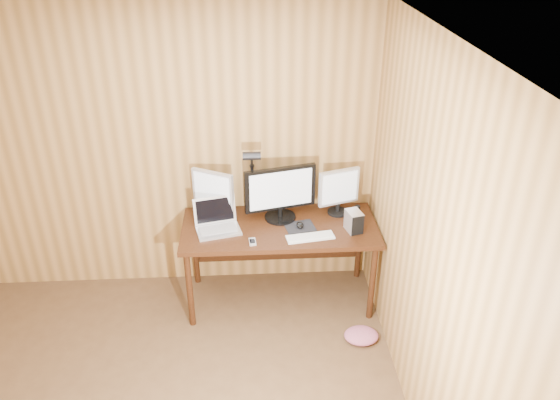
{
  "coord_description": "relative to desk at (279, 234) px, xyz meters",
  "views": [
    {
      "loc": [
        0.71,
        -2.18,
        3.09
      ],
      "look_at": [
        0.93,
        1.58,
        1.02
      ],
      "focal_mm": 35.0,
      "sensor_mm": 36.0,
      "label": 1
    }
  ],
  "objects": [
    {
      "name": "room_shell",
      "position": [
        -0.93,
        -1.7,
        0.62
      ],
      "size": [
        4.0,
        4.0,
        4.0
      ],
      "color": "brown",
      "rests_on": "ground"
    },
    {
      "name": "speaker",
      "position": [
        0.66,
        0.03,
        0.18
      ],
      "size": [
        0.05,
        0.05,
        0.11
      ],
      "primitive_type": "cylinder",
      "color": "black",
      "rests_on": "desk"
    },
    {
      "name": "fabric_pile",
      "position": [
        0.62,
        -0.63,
        -0.58
      ],
      "size": [
        0.32,
        0.29,
        0.09
      ],
      "primitive_type": null,
      "rotation": [
        0.0,
        0.0,
        0.27
      ],
      "color": "#B65873",
      "rests_on": "floor"
    },
    {
      "name": "phone",
      "position": [
        -0.23,
        -0.31,
        0.13
      ],
      "size": [
        0.06,
        0.11,
        0.01
      ],
      "rotation": [
        0.0,
        0.0,
        0.08
      ],
      "color": "silver",
      "rests_on": "desk"
    },
    {
      "name": "mousepad",
      "position": [
        0.16,
        -0.1,
        0.12
      ],
      "size": [
        0.27,
        0.24,
        0.0
      ],
      "primitive_type": "cube",
      "rotation": [
        0.0,
        0.0,
        0.21
      ],
      "color": "black",
      "rests_on": "desk"
    },
    {
      "name": "mouse",
      "position": [
        0.16,
        -0.1,
        0.14
      ],
      "size": [
        0.09,
        0.12,
        0.04
      ],
      "primitive_type": "ellipsoid",
      "rotation": [
        0.0,
        0.0,
        0.23
      ],
      "color": "black",
      "rests_on": "mousepad"
    },
    {
      "name": "keyboard",
      "position": [
        0.23,
        -0.27,
        0.13
      ],
      "size": [
        0.39,
        0.17,
        0.02
      ],
      "rotation": [
        0.0,
        0.0,
        0.16
      ],
      "color": "white",
      "rests_on": "desk"
    },
    {
      "name": "hard_drive",
      "position": [
        0.59,
        -0.18,
        0.21
      ],
      "size": [
        0.14,
        0.18,
        0.17
      ],
      "rotation": [
        0.0,
        0.0,
        0.25
      ],
      "color": "silver",
      "rests_on": "desk"
    },
    {
      "name": "desk",
      "position": [
        0.0,
        0.0,
        0.0
      ],
      "size": [
        1.6,
        0.7,
        0.75
      ],
      "color": "#35190B",
      "rests_on": "floor"
    },
    {
      "name": "monitor_center",
      "position": [
        0.01,
        0.05,
        0.37
      ],
      "size": [
        0.59,
        0.26,
        0.47
      ],
      "rotation": [
        0.0,
        0.0,
        0.24
      ],
      "color": "black",
      "rests_on": "desk"
    },
    {
      "name": "monitor_right",
      "position": [
        0.51,
        0.11,
        0.34
      ],
      "size": [
        0.35,
        0.17,
        0.41
      ],
      "rotation": [
        0.0,
        0.0,
        0.31
      ],
      "color": "black",
      "rests_on": "desk"
    },
    {
      "name": "desk_lamp",
      "position": [
        -0.21,
        0.16,
        0.51
      ],
      "size": [
        0.14,
        0.21,
        0.63
      ],
      "rotation": [
        0.0,
        0.0,
        0.11
      ],
      "color": "black",
      "rests_on": "desk"
    },
    {
      "name": "monitor_left",
      "position": [
        -0.54,
        0.11,
        0.35
      ],
      "size": [
        0.34,
        0.2,
        0.42
      ],
      "rotation": [
        0.0,
        0.0,
        -0.48
      ],
      "color": "black",
      "rests_on": "desk"
    },
    {
      "name": "laptop",
      "position": [
        -0.51,
        -0.07,
        0.18
      ],
      "size": [
        0.4,
        0.34,
        0.25
      ],
      "rotation": [
        0.0,
        0.0,
        0.24
      ],
      "color": "silver",
      "rests_on": "desk"
    }
  ]
}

